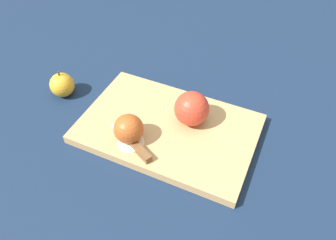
{
  "coord_description": "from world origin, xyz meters",
  "views": [
    {
      "loc": [
        -0.15,
        0.54,
        0.63
      ],
      "look_at": [
        0.0,
        0.0,
        0.04
      ],
      "focal_mm": 35.0,
      "sensor_mm": 36.0,
      "label": 1
    }
  ],
  "objects_px": {
    "knife": "(138,148)",
    "apple_half_left": "(192,109)",
    "apple_whole": "(62,85)",
    "apple_half_right": "(129,129)"
  },
  "relations": [
    {
      "from": "apple_half_left",
      "to": "apple_whole",
      "type": "distance_m",
      "value": 0.38
    },
    {
      "from": "apple_whole",
      "to": "knife",
      "type": "bearing_deg",
      "value": 150.61
    },
    {
      "from": "apple_half_left",
      "to": "apple_whole",
      "type": "bearing_deg",
      "value": -76.2
    },
    {
      "from": "knife",
      "to": "apple_whole",
      "type": "xyz_separation_m",
      "value": [
        0.28,
        -0.16,
        0.0
      ]
    },
    {
      "from": "knife",
      "to": "apple_half_left",
      "type": "bearing_deg",
      "value": -92.28
    },
    {
      "from": "knife",
      "to": "apple_whole",
      "type": "relative_size",
      "value": 1.66
    },
    {
      "from": "apple_half_left",
      "to": "apple_whole",
      "type": "xyz_separation_m",
      "value": [
        0.38,
        -0.03,
        -0.03
      ]
    },
    {
      "from": "knife",
      "to": "apple_whole",
      "type": "bearing_deg",
      "value": 6.27
    },
    {
      "from": "apple_half_left",
      "to": "apple_half_right",
      "type": "bearing_deg",
      "value": -34.22
    },
    {
      "from": "apple_half_right",
      "to": "apple_half_left",
      "type": "bearing_deg",
      "value": 38.06
    }
  ]
}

